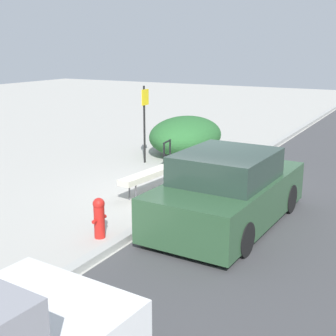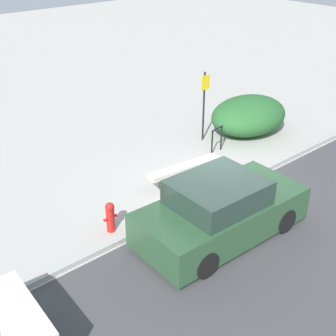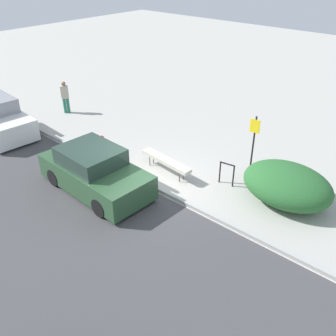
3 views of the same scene
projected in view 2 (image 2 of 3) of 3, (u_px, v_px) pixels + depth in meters
ground_plane at (216, 195)px, 12.43m from camera, size 60.00×60.00×0.00m
curb at (216, 193)px, 12.40m from camera, size 60.00×0.20×0.13m
bench at (185, 168)px, 12.81m from camera, size 2.28×0.57×0.54m
bike_rack at (217, 138)px, 14.51m from camera, size 0.55×0.14×0.83m
sign_post at (204, 100)px, 14.93m from camera, size 0.36×0.08×2.30m
fire_hydrant at (110, 216)px, 10.82m from camera, size 0.36×0.22×0.77m
shrub_hedge at (249, 115)px, 15.86m from camera, size 2.86×2.17×1.23m
parked_car_near at (221, 211)px, 10.53m from camera, size 4.10×1.96×1.48m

